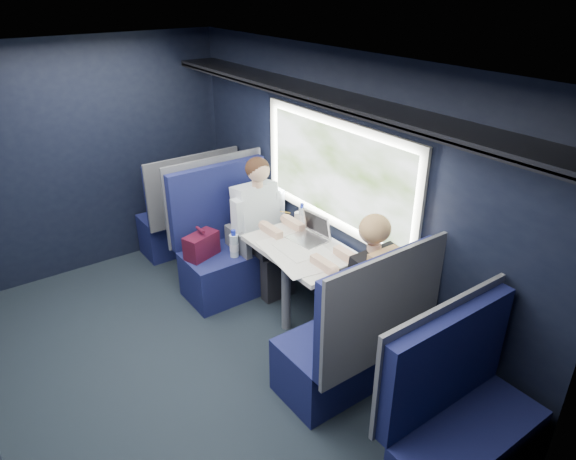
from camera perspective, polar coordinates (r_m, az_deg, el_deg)
ground at (r=4.27m, az=-10.21°, el=-14.79°), size 2.80×4.20×0.01m
room_shell at (r=3.49m, az=-11.80°, el=3.99°), size 3.00×4.40×2.40m
table at (r=4.31m, az=1.43°, el=-2.95°), size 0.62×1.00×0.74m
seat_bay_near at (r=4.97m, az=-6.46°, el=-2.00°), size 1.04×0.62×1.26m
seat_bay_far at (r=3.80m, az=7.28°, el=-12.31°), size 1.04×0.62×1.26m
seat_row_front at (r=5.73m, az=-10.96°, el=1.56°), size 1.04×0.51×1.16m
seat_row_back at (r=3.38m, az=18.50°, el=-19.88°), size 1.04×0.51×1.16m
man at (r=4.82m, az=-2.92°, el=1.17°), size 0.53×0.56×1.32m
woman at (r=3.86m, az=8.63°, el=-6.00°), size 0.53×0.56×1.32m
papers at (r=4.19m, az=1.25°, el=-2.59°), size 0.58×0.76×0.01m
laptop at (r=4.40m, az=2.62°, el=-0.22°), size 0.26×0.33×0.23m
bottle_small at (r=4.62m, az=1.57°, el=1.60°), size 0.06×0.06×0.21m
cup at (r=4.72m, az=1.12°, el=1.49°), size 0.07×0.07×0.09m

